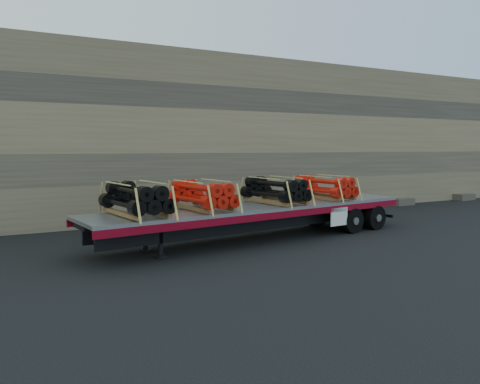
% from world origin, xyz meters
% --- Properties ---
extents(ground, '(120.00, 120.00, 0.00)m').
position_xyz_m(ground, '(0.00, 0.00, 0.00)').
color(ground, black).
rests_on(ground, ground).
extents(rock_wall, '(44.00, 3.00, 7.00)m').
position_xyz_m(rock_wall, '(0.00, 6.50, 3.50)').
color(rock_wall, '#7A6B54').
rests_on(rock_wall, ground).
extents(trailer, '(11.78, 3.65, 1.16)m').
position_xyz_m(trailer, '(0.52, 0.26, 0.58)').
color(trailer, '#A0A3A8').
rests_on(trailer, ground).
extents(bundle_front, '(1.53, 2.59, 0.87)m').
position_xyz_m(bundle_front, '(-3.67, -0.27, 1.60)').
color(bundle_front, black).
rests_on(bundle_front, trailer).
extents(bundle_midfront, '(1.47, 2.49, 0.84)m').
position_xyz_m(bundle_midfront, '(-1.59, -0.01, 1.58)').
color(bundle_midfront, red).
rests_on(bundle_midfront, trailer).
extents(bundle_midrear, '(1.46, 2.48, 0.83)m').
position_xyz_m(bundle_midrear, '(1.24, 0.35, 1.58)').
color(bundle_midrear, black).
rests_on(bundle_midrear, trailer).
extents(bundle_rear, '(1.42, 2.41, 0.81)m').
position_xyz_m(bundle_rear, '(3.54, 0.63, 1.56)').
color(bundle_rear, red).
rests_on(bundle_rear, trailer).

